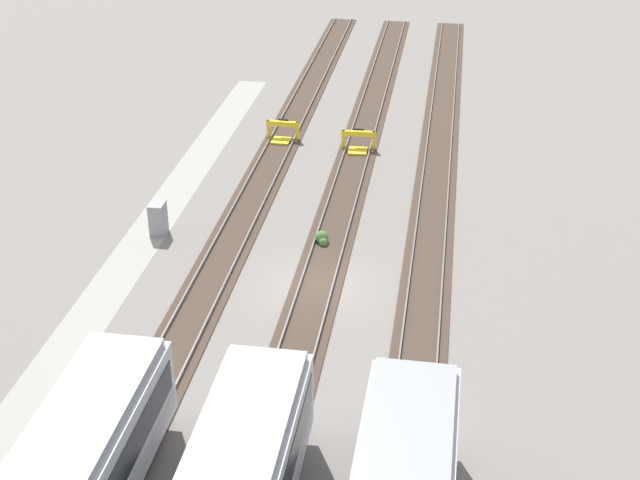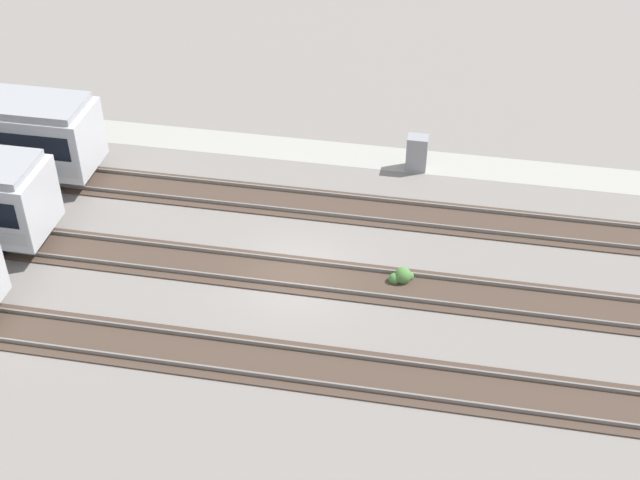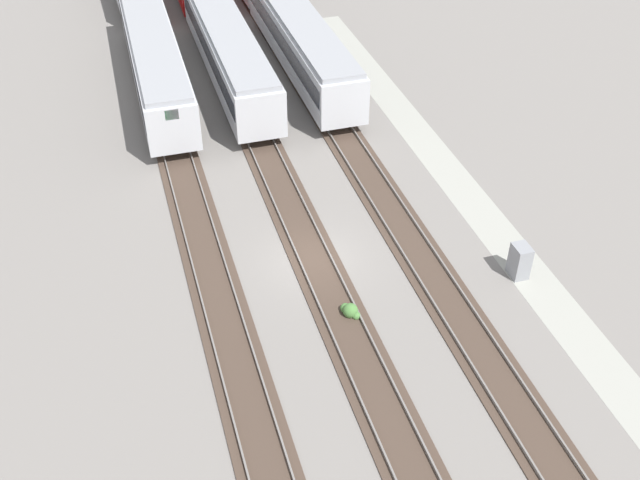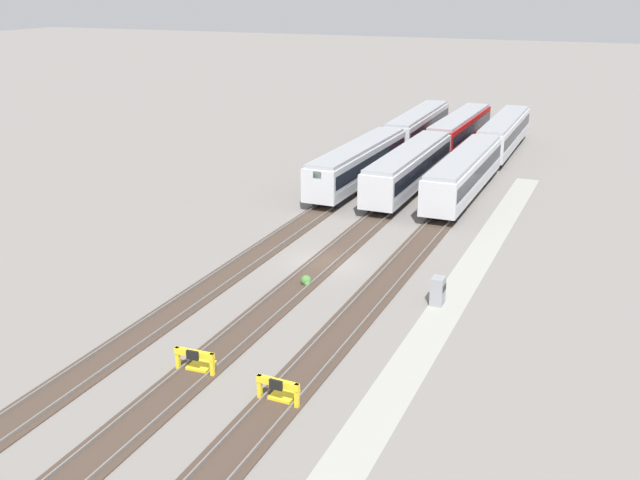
# 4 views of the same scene
# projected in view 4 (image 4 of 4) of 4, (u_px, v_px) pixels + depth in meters

# --- Properties ---
(ground_plane) EXTENTS (400.00, 400.00, 0.00)m
(ground_plane) POSITION_uv_depth(u_px,v_px,m) (325.00, 262.00, 48.23)
(ground_plane) COLOR gray
(service_walkway) EXTENTS (54.00, 2.00, 0.01)m
(service_walkway) POSITION_uv_depth(u_px,v_px,m) (462.00, 283.00, 44.94)
(service_walkway) COLOR #9E9E93
(service_walkway) RESTS_ON ground
(rail_track_nearest) EXTENTS (90.00, 2.24, 0.21)m
(rail_track_nearest) POSITION_uv_depth(u_px,v_px,m) (395.00, 272.00, 46.49)
(rail_track_nearest) COLOR #47382D
(rail_track_nearest) RESTS_ON ground
(rail_track_near_inner) EXTENTS (90.00, 2.24, 0.21)m
(rail_track_near_inner) POSITION_uv_depth(u_px,v_px,m) (325.00, 262.00, 48.21)
(rail_track_near_inner) COLOR #47382D
(rail_track_near_inner) RESTS_ON ground
(rail_track_middle) EXTENTS (90.00, 2.24, 0.21)m
(rail_track_middle) POSITION_uv_depth(u_px,v_px,m) (260.00, 252.00, 49.94)
(rail_track_middle) COLOR #47382D
(rail_track_middle) RESTS_ON ground
(subway_car_front_row_leftmost) EXTENTS (18.03, 3.06, 3.70)m
(subway_car_front_row_leftmost) POSITION_uv_depth(u_px,v_px,m) (460.00, 130.00, 80.04)
(subway_car_front_row_leftmost) COLOR #B71414
(subway_car_front_row_leftmost) RESTS_ON ground
(subway_car_front_row_left_inner) EXTENTS (18.01, 2.90, 3.70)m
(subway_car_front_row_left_inner) POSITION_uv_depth(u_px,v_px,m) (409.00, 168.00, 63.89)
(subway_car_front_row_left_inner) COLOR silver
(subway_car_front_row_left_inner) RESTS_ON ground
(subway_car_front_row_centre) EXTENTS (18.01, 2.88, 3.70)m
(subway_car_front_row_centre) POSITION_uv_depth(u_px,v_px,m) (464.00, 173.00, 62.14)
(subway_car_front_row_centre) COLOR silver
(subway_car_front_row_centre) RESTS_ON ground
(subway_car_front_row_right_inner) EXTENTS (18.03, 3.06, 3.70)m
(subway_car_front_row_right_inner) POSITION_uv_depth(u_px,v_px,m) (359.00, 163.00, 65.59)
(subway_car_front_row_right_inner) COLOR silver
(subway_car_front_row_right_inner) RESTS_ON ground
(subway_car_front_row_rightmost) EXTENTS (18.03, 3.03, 3.70)m
(subway_car_front_row_rightmost) POSITION_uv_depth(u_px,v_px,m) (504.00, 133.00, 78.50)
(subway_car_front_row_rightmost) COLOR silver
(subway_car_front_row_rightmost) RESTS_ON ground
(subway_car_back_row_leftmost) EXTENTS (18.06, 3.26, 3.70)m
(subway_car_back_row_leftmost) POSITION_uv_depth(u_px,v_px,m) (418.00, 127.00, 82.13)
(subway_car_back_row_leftmost) COLOR silver
(subway_car_back_row_leftmost) RESTS_ON ground
(bumper_stop_nearest_track) EXTENTS (1.37, 2.01, 1.22)m
(bumper_stop_nearest_track) POSITION_uv_depth(u_px,v_px,m) (281.00, 390.00, 32.16)
(bumper_stop_nearest_track) COLOR yellow
(bumper_stop_nearest_track) RESTS_ON ground
(bumper_stop_near_inner_track) EXTENTS (1.37, 2.01, 1.22)m
(bumper_stop_near_inner_track) POSITION_uv_depth(u_px,v_px,m) (198.00, 361.00, 34.67)
(bumper_stop_near_inner_track) COLOR yellow
(bumper_stop_near_inner_track) RESTS_ON ground
(electrical_cabinet) EXTENTS (0.90, 0.73, 1.60)m
(electrical_cabinet) POSITION_uv_depth(u_px,v_px,m) (438.00, 291.00, 41.73)
(electrical_cabinet) COLOR gray
(electrical_cabinet) RESTS_ON ground
(weed_clump) EXTENTS (0.92, 0.70, 0.64)m
(weed_clump) POSITION_uv_depth(u_px,v_px,m) (306.00, 281.00, 44.63)
(weed_clump) COLOR #4C7F3D
(weed_clump) RESTS_ON ground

